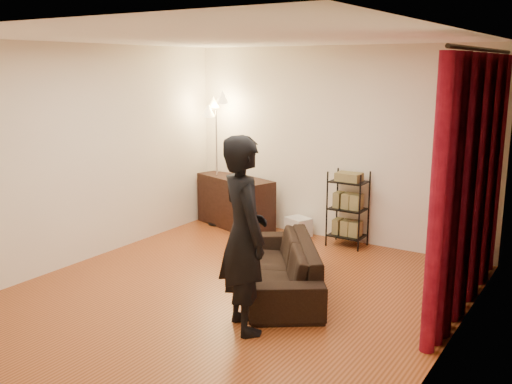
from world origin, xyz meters
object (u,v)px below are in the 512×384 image
Objects in this scene: person at (244,235)px; media_cabinet at (235,202)px; wire_shelf at (348,209)px; floor_lamp at (217,162)px; storage_boxes at (298,227)px; sofa at (280,266)px.

person is 1.39× the size of media_cabinet.
wire_shelf is 2.19m from floor_lamp.
floor_lamp reaches higher than person.
floor_lamp reaches higher than media_cabinet.
media_cabinet is 0.68m from floor_lamp.
media_cabinet is at bearing -175.36° from storage_boxes.
floor_lamp is at bearing -174.31° from storage_boxes.
sofa is 0.96× the size of floor_lamp.
wire_shelf is at bearing -2.55° from storage_boxes.
media_cabinet reaches higher than storage_boxes.
storage_boxes is at bearing 22.43° from media_cabinet.
person is 2.90m from wire_shelf.
media_cabinet is at bearing -169.81° from sofa.
media_cabinet is (-2.05, 2.82, -0.53)m from person.
media_cabinet is (-1.85, 1.82, 0.11)m from sofa.
person is (0.20, -1.00, 0.64)m from sofa.
person is at bearing -24.12° from sofa.
sofa is at bearing -26.73° from media_cabinet.
person reaches higher than media_cabinet.
media_cabinet is at bearing 9.26° from floor_lamp.
wire_shelf is at bearing 19.35° from media_cabinet.
storage_boxes is (1.05, 0.08, -0.25)m from media_cabinet.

